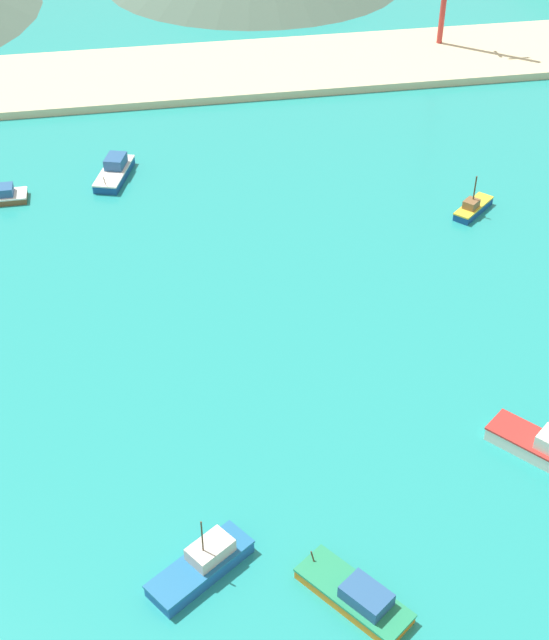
% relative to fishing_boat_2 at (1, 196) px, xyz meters
% --- Properties ---
extents(ground, '(260.00, 280.00, 0.50)m').
position_rel_fishing_boat_2_xyz_m(ground, '(42.27, -53.44, -0.93)').
color(ground, teal).
extents(fishing_boat_2, '(6.81, 3.25, 2.04)m').
position_rel_fishing_boat_2_xyz_m(fishing_boat_2, '(0.00, 0.00, 0.00)').
color(fishing_boat_2, brown).
rests_on(fishing_boat_2, ground).
extents(fishing_boat_4, '(5.98, 9.86, 2.65)m').
position_rel_fishing_boat_2_xyz_m(fishing_boat_4, '(14.58, 3.77, 0.26)').
color(fishing_boat_4, '#14478C').
rests_on(fishing_boat_4, ground).
extents(fishing_boat_5, '(6.53, 6.14, 5.24)m').
position_rel_fishing_boat_2_xyz_m(fishing_boat_5, '(58.35, -13.92, 0.06)').
color(fishing_boat_5, '#14478C').
rests_on(fishing_boat_5, ground).
extents(fishing_boat_7, '(7.97, 9.26, 2.14)m').
position_rel_fishing_boat_2_xyz_m(fishing_boat_7, '(29.49, -66.15, 0.09)').
color(fishing_boat_7, orange).
rests_on(fishing_boat_7, ground).
extents(fishing_boat_8, '(8.84, 7.36, 5.65)m').
position_rel_fishing_boat_2_xyz_m(fishing_boat_8, '(18.70, -61.42, 0.22)').
color(fishing_boat_8, '#1E5BA8').
rests_on(fishing_boat_8, ground).
extents(beach_strip, '(247.00, 24.51, 1.20)m').
position_rel_fishing_boat_2_xyz_m(beach_strip, '(42.27, 37.40, -0.08)').
color(beach_strip, beige).
rests_on(beach_strip, ground).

